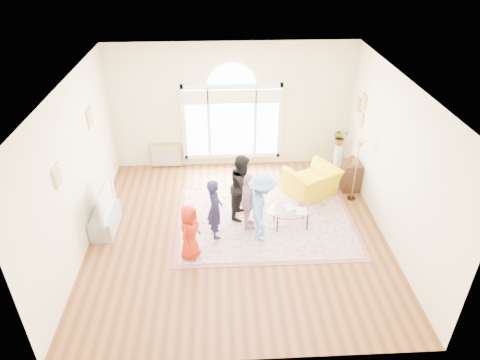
{
  "coord_description": "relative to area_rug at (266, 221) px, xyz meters",
  "views": [
    {
      "loc": [
        -0.31,
        -7.01,
        5.55
      ],
      "look_at": [
        0.06,
        0.3,
        1.11
      ],
      "focal_mm": 32.0,
      "sensor_mm": 36.0,
      "label": 1
    }
  ],
  "objects": [
    {
      "name": "floor_lamp",
      "position": [
        2.09,
        0.78,
        1.27
      ],
      "size": [
        0.24,
        0.24,
        1.51
      ],
      "color": "black",
      "rests_on": "ground"
    },
    {
      "name": "area_rug",
      "position": [
        0.0,
        0.0,
        0.0
      ],
      "size": [
        3.6,
        2.6,
        0.02
      ],
      "primitive_type": "cube",
      "color": "beige",
      "rests_on": "ground"
    },
    {
      "name": "room_shell",
      "position": [
        -0.61,
        2.46,
        1.56
      ],
      "size": [
        6.0,
        6.0,
        6.0
      ],
      "color": "beige",
      "rests_on": "ground"
    },
    {
      "name": "child_pink",
      "position": [
        -0.4,
        -0.19,
        0.64
      ],
      "size": [
        0.32,
        0.75,
        1.27
      ],
      "primitive_type": "imported",
      "rotation": [
        0.0,
        0.0,
        1.58
      ],
      "color": "#C98AA0",
      "rests_on": "area_rug"
    },
    {
      "name": "plant_pedestal",
      "position": [
        2.08,
        2.19,
        0.34
      ],
      "size": [
        0.2,
        0.2,
        0.7
      ],
      "primitive_type": "cylinder",
      "color": "white",
      "rests_on": "ground"
    },
    {
      "name": "tv_console",
      "position": [
        -3.37,
        -0.08,
        0.2
      ],
      "size": [
        0.45,
        1.0,
        0.42
      ],
      "primitive_type": "cube",
      "color": "#96989E",
      "rests_on": "ground"
    },
    {
      "name": "rug_border",
      "position": [
        -0.0,
        -0.0,
        -0.0
      ],
      "size": [
        3.8,
        2.8,
        0.01
      ],
      "primitive_type": "cube",
      "color": "#8C4E54",
      "rests_on": "ground"
    },
    {
      "name": "ground",
      "position": [
        -0.62,
        -0.38,
        -0.01
      ],
      "size": [
        6.0,
        6.0,
        0.0
      ],
      "primitive_type": "plane",
      "color": "#582F16",
      "rests_on": "ground"
    },
    {
      "name": "television",
      "position": [
        -3.36,
        -0.08,
        0.73
      ],
      "size": [
        0.17,
        1.1,
        0.63
      ],
      "color": "black",
      "rests_on": "tv_console"
    },
    {
      "name": "child_black",
      "position": [
        -0.48,
        0.25,
        0.74
      ],
      "size": [
        0.76,
        0.85,
        1.45
      ],
      "primitive_type": "imported",
      "rotation": [
        0.0,
        0.0,
        1.21
      ],
      "color": "black",
      "rests_on": "area_rug"
    },
    {
      "name": "side_cabinet",
      "position": [
        2.16,
        1.24,
        0.34
      ],
      "size": [
        0.4,
        0.5,
        0.7
      ],
      "primitive_type": "cube",
      "color": "black",
      "rests_on": "ground"
    },
    {
      "name": "child_navy",
      "position": [
        -1.08,
        -0.43,
        0.66
      ],
      "size": [
        0.39,
        0.52,
        1.3
      ],
      "primitive_type": "imported",
      "rotation": [
        0.0,
        0.0,
        1.76
      ],
      "color": "#171737",
      "rests_on": "area_rug"
    },
    {
      "name": "child_blue",
      "position": [
        -0.16,
        -0.56,
        0.75
      ],
      "size": [
        0.64,
        1.01,
        1.48
      ],
      "primitive_type": "imported",
      "rotation": [
        0.0,
        0.0,
        1.47
      ],
      "color": "#639DD5",
      "rests_on": "area_rug"
    },
    {
      "name": "potted_plant",
      "position": [
        2.08,
        2.19,
        0.91
      ],
      "size": [
        0.4,
        0.35,
        0.43
      ],
      "primitive_type": "imported",
      "rotation": [
        0.0,
        0.0,
        -0.03
      ],
      "color": "#33722D",
      "rests_on": "plant_pedestal"
    },
    {
      "name": "leaning_picture",
      "position": [
        -2.36,
        2.52,
        -0.01
      ],
      "size": [
        0.8,
        0.14,
        0.62
      ],
      "primitive_type": "cube",
      "rotation": [
        -0.14,
        0.0,
        0.0
      ],
      "color": "tan",
      "rests_on": "ground"
    },
    {
      "name": "coffee_table",
      "position": [
        0.5,
        -0.19,
        0.39
      ],
      "size": [
        1.03,
        0.7,
        0.54
      ],
      "rotation": [
        0.0,
        0.0,
        0.07
      ],
      "color": "silver",
      "rests_on": "ground"
    },
    {
      "name": "armchair",
      "position": [
        1.17,
        0.99,
        0.34
      ],
      "size": [
        1.42,
        1.36,
        0.71
      ],
      "primitive_type": "imported",
      "rotation": [
        0.0,
        0.0,
        3.66
      ],
      "color": "gold",
      "rests_on": "ground"
    },
    {
      "name": "child_red",
      "position": [
        -1.55,
        -1.05,
        0.58
      ],
      "size": [
        0.56,
        0.66,
        1.14
      ],
      "primitive_type": "imported",
      "rotation": [
        0.0,
        0.0,
        1.15
      ],
      "color": "#B12410",
      "rests_on": "area_rug"
    }
  ]
}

